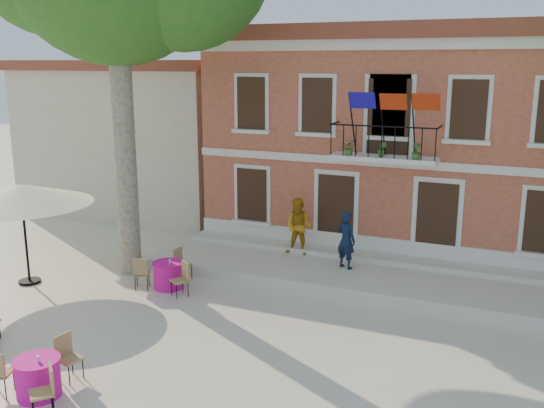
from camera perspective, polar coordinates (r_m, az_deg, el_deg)
The scene contains 9 objects.
ground at distance 15.13m, azimuth -2.59°, elevation -11.51°, with size 90.00×90.00×0.00m, color beige.
main_building at distance 22.83m, azimuth 13.08°, elevation 6.48°, with size 13.50×9.59×7.50m.
neighbor_west at distance 28.22m, azimuth -10.32°, elevation 6.68°, with size 9.40×9.40×6.40m.
terrace at distance 18.30m, azimuth 9.22°, elevation -6.69°, with size 14.00×3.40×0.30m, color silver.
patio_umbrella at distance 18.63m, azimuth -22.53°, elevation 0.84°, with size 3.98×3.98×2.96m.
pedestrian_navy at distance 18.16m, azimuth 6.99°, elevation -3.38°, with size 0.63×0.42×1.74m, color #0F1A33.
pedestrian_orange at distance 19.31m, azimuth 2.55°, elevation -2.13°, with size 0.90×0.70×1.84m, color #C68417.
cafe_table_1 at distance 12.96m, azimuth -21.18°, elevation -14.83°, with size 1.84×1.77×0.95m.
cafe_table_3 at distance 17.67m, azimuth -9.73°, elevation -6.48°, with size 1.87×1.67×0.95m.
Camera 1 is at (6.07, -12.34, 6.33)m, focal length 40.00 mm.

